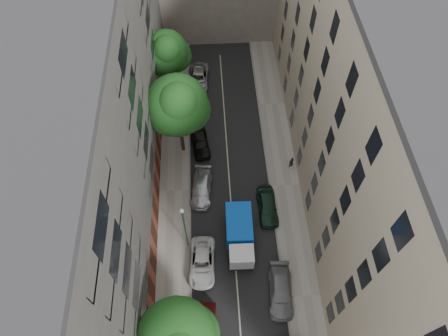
{
  "coord_description": "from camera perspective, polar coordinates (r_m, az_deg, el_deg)",
  "views": [
    {
      "loc": [
        -1.71,
        -20.37,
        34.31
      ],
      "look_at": [
        -0.67,
        -1.52,
        6.0
      ],
      "focal_mm": 32.0,
      "sensor_mm": 36.0,
      "label": 1
    }
  ],
  "objects": [
    {
      "name": "ground",
      "position": [
        39.94,
        0.85,
        -2.92
      ],
      "size": [
        120.0,
        120.0,
        0.0
      ],
      "primitive_type": "plane",
      "color": "#4C4C49",
      "rests_on": "ground"
    },
    {
      "name": "road_surface",
      "position": [
        39.93,
        0.85,
        -2.92
      ],
      "size": [
        8.0,
        44.0,
        0.02
      ],
      "primitive_type": "cube",
      "color": "black",
      "rests_on": "ground"
    },
    {
      "name": "sidewalk_left",
      "position": [
        40.02,
        -7.05,
        -3.22
      ],
      "size": [
        3.0,
        44.0,
        0.15
      ],
      "primitive_type": "cube",
      "color": "gray",
      "rests_on": "ground"
    },
    {
      "name": "sidewalk_right",
      "position": [
        40.49,
        8.65,
        -2.47
      ],
      "size": [
        3.0,
        44.0,
        0.15
      ],
      "primitive_type": "cube",
      "color": "gray",
      "rests_on": "ground"
    },
    {
      "name": "building_left",
      "position": [
        33.05,
        -18.41,
        5.22
      ],
      "size": [
        8.0,
        44.0,
        20.0
      ],
      "primitive_type": "cube",
      "color": "#484643",
      "rests_on": "ground"
    },
    {
      "name": "building_right",
      "position": [
        34.17,
        19.94,
        6.75
      ],
      "size": [
        8.0,
        44.0,
        20.0
      ],
      "primitive_type": "cube",
      "color": "tan",
      "rests_on": "ground"
    },
    {
      "name": "tarp_truck",
      "position": [
        36.06,
        2.24,
        -9.5
      ],
      "size": [
        2.39,
        5.71,
        2.62
      ],
      "rotation": [
        0.0,
        0.0,
        -0.02
      ],
      "color": "black",
      "rests_on": "ground"
    },
    {
      "name": "car_left_1",
      "position": [
        34.34,
        -2.64,
        -22.08
      ],
      "size": [
        1.88,
        4.39,
        1.41
      ],
      "primitive_type": "imported",
      "rotation": [
        0.0,
        0.0,
        -0.09
      ],
      "color": "#4F0F12",
      "rests_on": "ground"
    },
    {
      "name": "car_left_2",
      "position": [
        35.94,
        -3.13,
        -13.32
      ],
      "size": [
        2.47,
        4.91,
        1.33
      ],
      "primitive_type": "imported",
      "rotation": [
        0.0,
        0.0,
        -0.06
      ],
      "color": "silver",
      "rests_on": "ground"
    },
    {
      "name": "car_left_3",
      "position": [
        39.23,
        -3.21,
        -2.85
      ],
      "size": [
        2.39,
        4.88,
        1.37
      ],
      "primitive_type": "imported",
      "rotation": [
        0.0,
        0.0,
        -0.1
      ],
      "color": "#B5B4B9",
      "rests_on": "ground"
    },
    {
      "name": "car_left_4",
      "position": [
        42.34,
        -3.4,
        3.69
      ],
      "size": [
        2.29,
        4.49,
        1.46
      ],
      "primitive_type": "imported",
      "rotation": [
        0.0,
        0.0,
        0.14
      ],
      "color": "black",
      "rests_on": "ground"
    },
    {
      "name": "car_left_5",
      "position": [
        46.01,
        -3.55,
        9.18
      ],
      "size": [
        1.54,
        4.1,
        1.34
      ],
      "primitive_type": "imported",
      "rotation": [
        0.0,
        0.0,
        0.03
      ],
      "color": "black",
      "rests_on": "ground"
    },
    {
      "name": "car_left_6",
      "position": [
        48.91,
        -3.66,
        12.75
      ],
      "size": [
        2.68,
        5.16,
        1.39
      ],
      "primitive_type": "imported",
      "rotation": [
        0.0,
        0.0,
        -0.08
      ],
      "color": "#AFAFB4",
      "rests_on": "ground"
    },
    {
      "name": "car_right_1",
      "position": [
        35.38,
        8.11,
        -17.04
      ],
      "size": [
        2.32,
        4.97,
        1.4
      ],
      "primitive_type": "imported",
      "rotation": [
        0.0,
        0.0,
        -0.07
      ],
      "color": "slate",
      "rests_on": "ground"
    },
    {
      "name": "car_right_2",
      "position": [
        38.32,
        6.23,
        -5.43
      ],
      "size": [
        1.89,
        4.45,
        1.5
      ],
      "primitive_type": "imported",
      "rotation": [
        0.0,
        0.0,
        0.03
      ],
      "color": "#142E20",
      "rests_on": "ground"
    },
    {
      "name": "tree_mid",
      "position": [
        37.45,
        -6.53,
        8.6
      ],
      "size": [
        6.05,
        5.88,
        10.0
      ],
      "color": "#382619",
      "rests_on": "sidewalk_left"
    },
    {
      "name": "tree_far",
      "position": [
        44.96,
        -8.11,
        15.85
      ],
      "size": [
        5.09,
        4.79,
        8.05
      ],
      "color": "#382619",
      "rests_on": "sidewalk_left"
    },
    {
      "name": "lamp_post",
      "position": [
        33.45,
        -5.69,
        -8.06
      ],
      "size": [
        0.36,
        0.36,
        6.76
      ],
      "color": "#1A5E33",
      "rests_on": "sidewalk_left"
    },
    {
      "name": "pedestrian",
      "position": [
        41.13,
        9.6,
        0.81
      ],
      "size": [
        0.64,
        0.54,
        1.5
      ],
      "primitive_type": "imported",
      "rotation": [
        0.0,
        0.0,
        3.53
      ],
      "color": "black",
      "rests_on": "sidewalk_right"
    }
  ]
}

